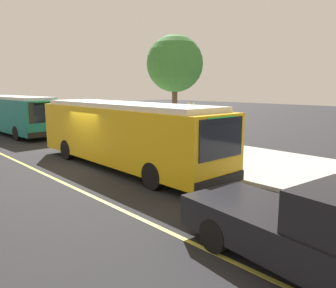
% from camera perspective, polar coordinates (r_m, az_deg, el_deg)
% --- Properties ---
extents(ground_plane, '(120.00, 120.00, 0.00)m').
position_cam_1_polar(ground_plane, '(15.96, -13.15, -3.67)').
color(ground_plane, '#232326').
extents(sidewalk_curb, '(44.00, 6.40, 0.15)m').
position_cam_1_polar(sidewalk_curb, '(19.52, 2.31, -0.76)').
color(sidewalk_curb, '#B7B2A8').
rests_on(sidewalk_curb, ground_plane).
extents(lane_stripe_center, '(36.00, 0.14, 0.01)m').
position_cam_1_polar(lane_stripe_center, '(15.04, -20.47, -4.85)').
color(lane_stripe_center, '#E0D64C').
rests_on(lane_stripe_center, ground_plane).
extents(transit_bus_main, '(11.28, 2.69, 2.95)m').
position_cam_1_polar(transit_bus_main, '(15.11, -7.61, 1.99)').
color(transit_bus_main, gold).
rests_on(transit_bus_main, ground_plane).
extents(transit_bus_second, '(10.87, 3.03, 2.95)m').
position_cam_1_polar(transit_bus_second, '(28.48, -24.87, 4.78)').
color(transit_bus_second, '#146B66').
rests_on(transit_bus_second, ground_plane).
extents(pickup_truck, '(5.58, 2.57, 1.85)m').
position_cam_1_polar(pickup_truck, '(7.16, 24.33, -13.97)').
color(pickup_truck, black).
rests_on(pickup_truck, ground_plane).
extents(bus_shelter, '(2.90, 1.60, 2.48)m').
position_cam_1_polar(bus_shelter, '(18.57, 4.18, 4.42)').
color(bus_shelter, '#333338').
rests_on(bus_shelter, sidewalk_curb).
extents(waiting_bench, '(1.60, 0.48, 0.95)m').
position_cam_1_polar(waiting_bench, '(18.61, 4.22, 0.44)').
color(waiting_bench, brown).
rests_on(waiting_bench, sidewalk_curb).
extents(route_sign_post, '(0.44, 0.08, 2.80)m').
position_cam_1_polar(route_sign_post, '(15.42, 3.91, 3.48)').
color(route_sign_post, '#333338').
rests_on(route_sign_post, sidewalk_curb).
extents(pedestrian_commuter, '(0.24, 0.40, 1.69)m').
position_cam_1_polar(pedestrian_commuter, '(15.65, 7.41, 0.41)').
color(pedestrian_commuter, '#282D47').
rests_on(pedestrian_commuter, sidewalk_curb).
extents(street_tree_near_shelter, '(3.68, 3.68, 6.83)m').
position_cam_1_polar(street_tree_near_shelter, '(22.17, 1.17, 13.57)').
color(street_tree_near_shelter, brown).
rests_on(street_tree_near_shelter, sidewalk_curb).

